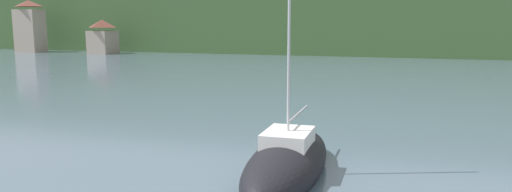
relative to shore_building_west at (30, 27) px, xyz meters
The scene contains 4 objects.
wooded_hillside 64.22m from the shore_building_west, 29.96° to the left, with size 352.00×45.00×40.34m.
shore_building_west is the anchor object (origin of this frame).
shore_building_westcentral 16.23m from the shore_building_west, ahead, with size 4.27×4.60×6.19m.
sailboat_mid_1 87.59m from the shore_building_west, 40.94° to the right, with size 2.88×8.56×10.47m.
Camera 1 is at (5.91, 20.69, 5.83)m, focal length 33.36 mm.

